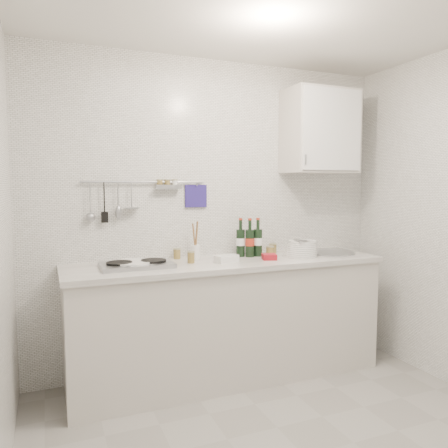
% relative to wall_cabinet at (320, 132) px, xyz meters
% --- Properties ---
extents(back_wall, '(3.00, 0.02, 2.50)m').
position_rel_wall_cabinet_xyz_m(back_wall, '(-0.90, 0.18, -0.70)').
color(back_wall, silver).
rests_on(back_wall, floor).
extents(counter, '(2.44, 0.64, 0.96)m').
position_rel_wall_cabinet_xyz_m(counter, '(-0.89, -0.12, -1.52)').
color(counter, beige).
rests_on(counter, floor).
extents(wall_rail, '(0.98, 0.09, 0.34)m').
position_rel_wall_cabinet_xyz_m(wall_rail, '(-1.50, 0.15, -0.52)').
color(wall_rail, '#93969B').
rests_on(wall_rail, back_wall).
extents(wall_cabinet, '(0.60, 0.38, 0.70)m').
position_rel_wall_cabinet_xyz_m(wall_cabinet, '(0.00, 0.00, 0.00)').
color(wall_cabinet, beige).
rests_on(wall_cabinet, back_wall).
extents(plate_stack_hob, '(0.29, 0.28, 0.04)m').
position_rel_wall_cabinet_xyz_m(plate_stack_hob, '(-1.64, -0.12, -1.01)').
color(plate_stack_hob, '#4B59AC').
rests_on(plate_stack_hob, counter).
extents(plate_stack_sink, '(0.31, 0.29, 0.13)m').
position_rel_wall_cabinet_xyz_m(plate_stack_sink, '(-0.26, -0.14, -0.97)').
color(plate_stack_sink, white).
rests_on(plate_stack_sink, counter).
extents(wine_bottles, '(0.21, 0.12, 0.31)m').
position_rel_wall_cabinet_xyz_m(wine_bottles, '(-0.66, -0.01, -0.87)').
color(wine_bottles, black).
rests_on(wine_bottles, counter).
extents(butter_dish, '(0.20, 0.14, 0.05)m').
position_rel_wall_cabinet_xyz_m(butter_dish, '(-0.94, -0.18, -1.00)').
color(butter_dish, white).
rests_on(butter_dish, counter).
extents(strawberry_punnet, '(0.13, 0.13, 0.04)m').
position_rel_wall_cabinet_xyz_m(strawberry_punnet, '(-0.59, -0.20, -1.01)').
color(strawberry_punnet, '#A6122A').
rests_on(strawberry_punnet, counter).
extents(utensil_crock, '(0.07, 0.07, 0.30)m').
position_rel_wall_cabinet_xyz_m(utensil_crock, '(-1.10, 0.06, -0.96)').
color(utensil_crock, white).
rests_on(utensil_crock, counter).
extents(jar_a, '(0.06, 0.06, 0.08)m').
position_rel_wall_cabinet_xyz_m(jar_a, '(-1.24, 0.11, -0.99)').
color(jar_a, olive).
rests_on(jar_a, counter).
extents(jar_b, '(0.07, 0.07, 0.08)m').
position_rel_wall_cabinet_xyz_m(jar_b, '(-0.39, 0.09, -0.99)').
color(jar_b, olive).
rests_on(jar_b, counter).
extents(jar_c, '(0.07, 0.07, 0.08)m').
position_rel_wall_cabinet_xyz_m(jar_c, '(-0.50, -0.05, -0.99)').
color(jar_c, olive).
rests_on(jar_c, counter).
extents(jar_d, '(0.06, 0.06, 0.09)m').
position_rel_wall_cabinet_xyz_m(jar_d, '(-1.20, -0.11, -0.98)').
color(jar_d, olive).
rests_on(jar_d, counter).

